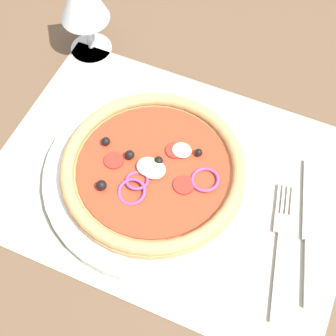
% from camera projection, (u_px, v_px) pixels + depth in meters
% --- Properties ---
extents(ground_plane, '(1.90, 1.40, 0.02)m').
position_uv_depth(ground_plane, '(173.00, 185.00, 0.68)').
color(ground_plane, brown).
extents(placemat, '(0.47, 0.34, 0.00)m').
position_uv_depth(placemat, '(173.00, 180.00, 0.66)').
color(placemat, '#A39984').
rests_on(placemat, ground_plane).
extents(plate, '(0.29, 0.29, 0.01)m').
position_uv_depth(plate, '(153.00, 175.00, 0.66)').
color(plate, white).
rests_on(plate, placemat).
extents(pizza, '(0.24, 0.24, 0.03)m').
position_uv_depth(pizza, '(153.00, 169.00, 0.64)').
color(pizza, tan).
rests_on(pizza, plate).
extents(fork, '(0.05, 0.18, 0.00)m').
position_uv_depth(fork, '(281.00, 241.00, 0.62)').
color(fork, silver).
rests_on(fork, placemat).
extents(knife, '(0.07, 0.20, 0.01)m').
position_uv_depth(knife, '(311.00, 227.00, 0.62)').
color(knife, silver).
rests_on(knife, placemat).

